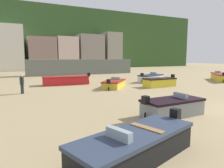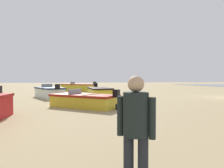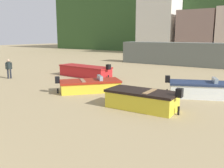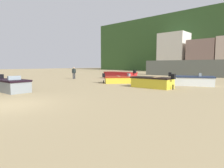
{
  "view_description": "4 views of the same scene",
  "coord_description": "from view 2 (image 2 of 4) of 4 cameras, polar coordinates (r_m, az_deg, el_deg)",
  "views": [
    {
      "loc": [
        -12.33,
        -6.13,
        3.04
      ],
      "look_at": [
        -4.09,
        10.93,
        0.59
      ],
      "focal_mm": 32.83,
      "sensor_mm": 36.0,
      "label": 1
    },
    {
      "loc": [
        -14.21,
        13.45,
        1.57
      ],
      "look_at": [
        3.48,
        9.45,
        1.14
      ],
      "focal_mm": 31.53,
      "sensor_mm": 36.0,
      "label": 2
    },
    {
      "loc": [
        6.83,
        0.39,
        3.54
      ],
      "look_at": [
        -0.0,
        10.53,
        1.15
      ],
      "focal_mm": 39.71,
      "sensor_mm": 36.0,
      "label": 3
    },
    {
      "loc": [
        9.9,
        -3.26,
        1.96
      ],
      "look_at": [
        0.64,
        6.82,
        0.57
      ],
      "focal_mm": 30.74,
      "sensor_mm": 36.0,
      "label": 4
    }
  ],
  "objects": [
    {
      "name": "boat_yellow_0",
      "position": [
        26.55,
        -9.84,
        -0.99
      ],
      "size": [
        4.44,
        4.69,
        1.28
      ],
      "rotation": [
        0.0,
        0.0,
        5.54
      ],
      "color": "gold",
      "rests_on": "ground"
    },
    {
      "name": "beach_walker_distant",
      "position": [
        2.69,
        6.91,
        -11.9
      ],
      "size": [
        0.47,
        0.48,
        1.62
      ],
      "rotation": [
        0.0,
        0.0,
        0.95
      ],
      "color": "#21242C",
      "rests_on": "ground"
    },
    {
      "name": "boat_white_6",
      "position": [
        17.64,
        -17.73,
        -2.31
      ],
      "size": [
        4.08,
        2.91,
        1.21
      ],
      "rotation": [
        0.0,
        0.0,
        5.11
      ],
      "color": "white",
      "rests_on": "ground"
    },
    {
      "name": "boat_yellow_5",
      "position": [
        11.23,
        -8.03,
        -4.74
      ],
      "size": [
        3.78,
        3.98,
        1.05
      ],
      "rotation": [
        0.0,
        0.0,
        5.56
      ],
      "color": "gold",
      "rests_on": "ground"
    },
    {
      "name": "boat_yellow_2",
      "position": [
        15.93,
        -3.67,
        -2.62
      ],
      "size": [
        3.73,
        1.65,
        1.23
      ],
      "rotation": [
        0.0,
        0.0,
        1.6
      ],
      "color": "gold",
      "rests_on": "ground"
    }
  ]
}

